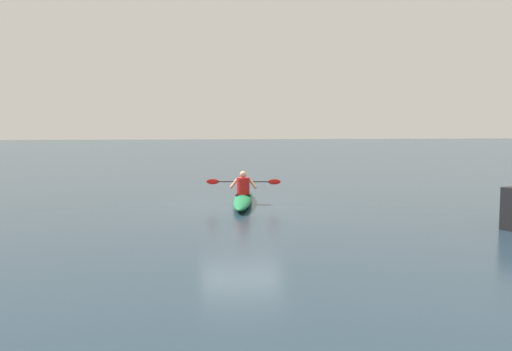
% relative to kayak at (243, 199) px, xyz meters
% --- Properties ---
extents(ground_plane, '(160.00, 160.00, 0.00)m').
position_rel_kayak_xyz_m(ground_plane, '(0.06, 0.09, -0.15)').
color(ground_plane, '#233847').
extents(kayak, '(1.24, 4.62, 0.31)m').
position_rel_kayak_xyz_m(kayak, '(0.00, 0.00, 0.00)').
color(kayak, '#19723F').
rests_on(kayak, ground).
extents(kayaker, '(2.34, 0.59, 0.73)m').
position_rel_kayak_xyz_m(kayaker, '(-0.01, -0.10, 0.45)').
color(kayaker, red).
rests_on(kayaker, kayak).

